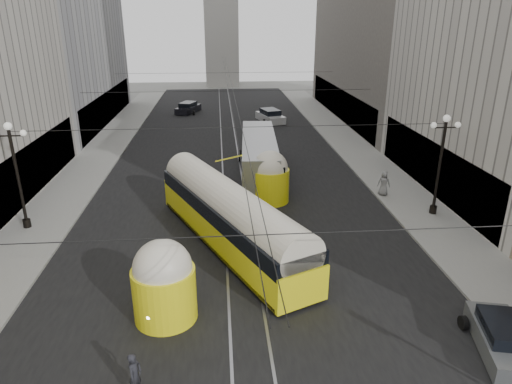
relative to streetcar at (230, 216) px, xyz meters
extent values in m
cube|color=black|center=(0.50, 17.58, -1.78)|extent=(20.00, 85.00, 0.02)
cube|color=gray|center=(-11.50, 21.08, -1.71)|extent=(4.00, 72.00, 0.15)
cube|color=gray|center=(12.50, 21.08, -1.71)|extent=(4.00, 72.00, 0.15)
cube|color=gray|center=(-0.25, 17.58, -1.78)|extent=(0.12, 85.00, 0.04)
cube|color=gray|center=(1.25, 17.58, -1.78)|extent=(0.12, 85.00, 0.04)
cube|color=black|center=(-13.55, 9.08, 0.22)|extent=(0.10, 18.00, 3.60)
cube|color=black|center=(-13.55, 33.08, 0.22)|extent=(0.10, 25.20, 3.60)
cube|color=black|center=(14.55, 7.08, 0.22)|extent=(0.10, 18.00, 3.60)
cube|color=black|center=(14.55, 33.08, 0.22)|extent=(0.10, 28.80, 3.60)
cube|color=#B2AFA8|center=(0.50, 65.08, 10.22)|extent=(6.00, 6.00, 24.00)
cylinder|color=black|center=(-12.10, 3.08, 1.37)|extent=(0.18, 0.18, 6.00)
cylinder|color=black|center=(-12.10, 3.08, -1.38)|extent=(0.44, 0.44, 0.50)
cylinder|color=black|center=(-12.10, 3.08, 3.97)|extent=(1.60, 0.08, 0.08)
sphere|color=white|center=(-12.10, 3.08, 4.52)|extent=(0.44, 0.44, 0.44)
sphere|color=white|center=(-11.35, 3.08, 4.12)|extent=(0.36, 0.36, 0.36)
cylinder|color=black|center=(13.10, 3.08, 1.37)|extent=(0.18, 0.18, 6.00)
cylinder|color=black|center=(13.10, 3.08, -1.38)|extent=(0.44, 0.44, 0.50)
cylinder|color=black|center=(13.10, 3.08, 3.97)|extent=(1.60, 0.08, 0.08)
sphere|color=white|center=(13.10, 3.08, 4.52)|extent=(0.44, 0.44, 0.44)
sphere|color=white|center=(12.35, 3.08, 4.12)|extent=(0.36, 0.36, 0.36)
sphere|color=white|center=(13.85, 3.08, 4.12)|extent=(0.36, 0.36, 0.36)
cylinder|color=black|center=(0.50, -10.92, 4.22)|extent=(25.00, 0.03, 0.03)
cylinder|color=black|center=(0.50, 3.08, 4.22)|extent=(25.00, 0.03, 0.03)
cylinder|color=black|center=(0.50, 17.08, 4.22)|extent=(25.00, 0.03, 0.03)
cylinder|color=black|center=(0.50, 31.08, 4.22)|extent=(25.00, 0.03, 0.03)
cylinder|color=black|center=(0.50, 21.08, 4.02)|extent=(0.03, 72.00, 0.03)
cylinder|color=black|center=(0.90, 21.08, 4.02)|extent=(0.03, 72.00, 0.03)
cube|color=#FFF416|center=(0.00, 0.00, -0.72)|extent=(8.29, 13.99, 1.72)
cube|color=black|center=(0.00, 0.00, -1.53)|extent=(8.12, 13.60, 0.30)
cube|color=black|center=(0.00, 0.00, 0.40)|extent=(8.22, 13.80, 0.86)
cylinder|color=silver|center=(0.00, 0.00, 0.70)|extent=(7.93, 13.67, 2.33)
cylinder|color=#FFF416|center=(-2.91, -6.35, -0.62)|extent=(2.63, 2.63, 2.33)
sphere|color=silver|center=(-2.91, -6.35, 0.60)|extent=(2.43, 2.43, 2.43)
cylinder|color=#FFF416|center=(2.91, 6.36, -0.62)|extent=(2.63, 2.63, 2.33)
sphere|color=silver|center=(2.91, 6.36, 0.60)|extent=(2.43, 2.43, 2.43)
sphere|color=#FFF2BF|center=(-3.39, -7.40, -0.92)|extent=(0.36, 0.36, 0.36)
cube|color=#9A9C9F|center=(2.64, 11.74, -0.18)|extent=(3.35, 12.55, 3.10)
cube|color=black|center=(2.64, 11.74, 0.34)|extent=(3.35, 12.11, 1.14)
cube|color=black|center=(2.64, 5.59, 0.18)|extent=(2.38, 0.25, 1.45)
cylinder|color=black|center=(1.35, 7.59, -1.26)|extent=(0.30, 1.03, 1.03)
cylinder|color=black|center=(3.93, 7.59, -1.26)|extent=(0.30, 1.03, 1.03)
cylinder|color=black|center=(1.35, 15.90, -1.26)|extent=(0.30, 1.03, 1.03)
cylinder|color=black|center=(3.93, 15.90, -1.26)|extent=(0.30, 1.03, 1.03)
cube|color=#5C6062|center=(10.00, -9.50, -1.35)|extent=(2.59, 4.35, 0.72)
cube|color=black|center=(10.00, -9.50, -0.84)|extent=(1.96, 2.52, 0.68)
cylinder|color=black|center=(9.25, -10.89, -1.49)|extent=(0.22, 0.58, 0.58)
cylinder|color=black|center=(9.25, -8.12, -1.49)|extent=(0.22, 0.58, 0.58)
cylinder|color=black|center=(10.75, -8.12, -1.49)|extent=(0.22, 0.58, 0.58)
cube|color=silver|center=(5.81, 31.95, -1.26)|extent=(3.32, 5.29, 0.87)
cube|color=black|center=(5.81, 31.95, -0.64)|extent=(2.47, 3.10, 0.83)
cylinder|color=black|center=(4.90, 30.28, -1.43)|extent=(0.22, 0.70, 0.70)
cylinder|color=black|center=(6.72, 30.28, -1.43)|extent=(0.22, 0.70, 0.70)
cylinder|color=black|center=(4.90, 33.63, -1.43)|extent=(0.22, 0.70, 0.70)
cylinder|color=black|center=(6.72, 33.63, -1.43)|extent=(0.22, 0.70, 0.70)
cube|color=black|center=(-4.48, 38.51, -1.30)|extent=(3.39, 4.88, 0.80)
cube|color=black|center=(-4.48, 38.51, -0.73)|extent=(2.43, 2.91, 0.76)
cylinder|color=black|center=(-5.32, 36.97, -1.46)|extent=(0.22, 0.64, 0.64)
cylinder|color=black|center=(-3.65, 36.97, -1.46)|extent=(0.22, 0.64, 0.64)
cylinder|color=black|center=(-5.32, 40.04, -1.46)|extent=(0.22, 0.64, 0.64)
cylinder|color=black|center=(-3.65, 40.04, -1.46)|extent=(0.22, 0.64, 0.64)
imported|color=#222228|center=(-3.46, -10.59, -0.95)|extent=(0.57, 0.71, 1.67)
imported|color=slate|center=(11.00, 6.50, -0.75)|extent=(0.99, 0.81, 1.76)
camera|label=1|loc=(-0.45, -22.80, 10.13)|focal=32.00mm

